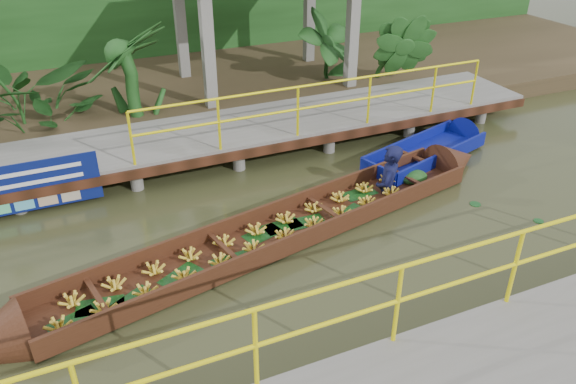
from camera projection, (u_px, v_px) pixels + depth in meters
name	position (u px, v px, depth m)	size (l,w,h in m)	color
ground	(236.00, 255.00, 8.64)	(80.00, 80.00, 0.00)	#34371B
land_strip	(141.00, 90.00, 14.49)	(30.00, 8.00, 0.45)	#342B1A
far_dock	(179.00, 141.00, 11.14)	(16.00, 2.06, 1.66)	slate
foliage_backdrop	(115.00, 1.00, 15.60)	(30.00, 0.80, 4.00)	#163B13
vendor_boat	(297.00, 218.00, 9.08)	(9.58, 2.90, 2.19)	#381C0F
moored_blue_boat	(449.00, 143.00, 11.87)	(3.49, 1.82, 0.81)	navy
blue_banner	(11.00, 190.00, 9.27)	(2.85, 0.04, 0.89)	navy
tropical_plants	(119.00, 74.00, 11.92)	(14.50, 1.50, 1.87)	#163B13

